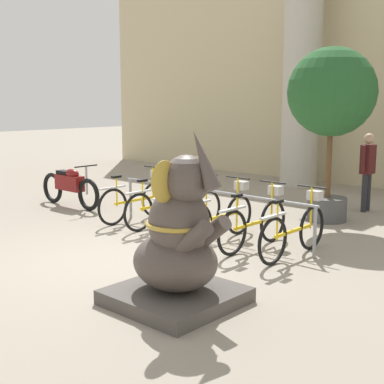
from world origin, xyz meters
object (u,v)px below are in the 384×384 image
Objects in this scene: bicycle_2 at (189,210)px; potted_tree at (332,98)px; bicycle_5 at (295,229)px; bicycle_1 at (162,204)px; motorcycle at (70,186)px; bicycle_4 at (255,222)px; bicycle_0 at (136,199)px; person_pedestrian at (368,165)px; bicycle_3 at (221,216)px; elephant_statue at (178,246)px.

potted_tree is at bearing 62.15° from bicycle_2.
potted_tree is (-0.79, 2.43, 1.85)m from bicycle_5.
bicycle_1 is 2.68m from motorcycle.
bicycle_4 is at bearing -87.55° from potted_tree.
bicycle_1 is 2.07m from bicycle_4.
bicycle_1 is at bearing 178.54° from bicycle_4.
bicycle_5 is at bearing -0.45° from bicycle_2.
bicycle_2 is (0.69, -0.03, 0.00)m from bicycle_1.
potted_tree is at bearing 92.45° from bicycle_4.
bicycle_1 is 0.88× the size of motorcycle.
bicycle_0 is 1.38m from bicycle_2.
potted_tree reaches higher than motorcycle.
bicycle_2 is at bearing -2.21° from bicycle_1.
bicycle_1 is at bearing -120.13° from person_pedestrian.
person_pedestrian is 0.50× the size of potted_tree.
bicycle_2 is 1.09× the size of person_pedestrian.
potted_tree is (1.96, 2.38, 1.85)m from bicycle_1.
bicycle_1 and bicycle_3 have the same top height.
bicycle_2 is 0.54× the size of potted_tree.
bicycle_2 is at bearing 0.72° from motorcycle.
potted_tree is (1.27, 2.41, 1.85)m from bicycle_2.
bicycle_4 is at bearing -91.02° from person_pedestrian.
bicycle_5 is at bearing -80.49° from person_pedestrian.
person_pedestrian reaches higher than bicycle_3.
person_pedestrian is (2.13, 3.67, 0.54)m from bicycle_1.
bicycle_4 is 3.06m from potted_tree.
person_pedestrian is (-0.62, 3.72, 0.54)m from bicycle_5.
bicycle_2 and bicycle_4 have the same top height.
bicycle_4 is at bearing -1.75° from bicycle_3.
elephant_statue is (2.78, -2.48, 0.26)m from bicycle_1.
bicycle_3 is 0.69m from bicycle_4.
motorcycle is (-3.37, -0.04, 0.05)m from bicycle_2.
bicycle_2 is at bearing -111.31° from person_pedestrian.
bicycle_3 is at bearing -101.51° from person_pedestrian.
bicycle_0 is 0.87× the size of elephant_statue.
bicycle_0 is 0.69m from bicycle_1.
bicycle_0 is at bearing -138.04° from potted_tree.
bicycle_1 is (0.69, -0.00, 0.00)m from bicycle_0.
bicycle_3 is 0.88× the size of motorcycle.
elephant_statue is 0.62× the size of potted_tree.
person_pedestrian is at bearing 37.86° from motorcycle.
bicycle_2 is 1.00× the size of bicycle_5.
motorcycle is 5.55m from potted_tree.
potted_tree reaches higher than bicycle_3.
bicycle_3 is at bearing 0.53° from motorcycle.
bicycle_0 is 0.54× the size of potted_tree.
bicycle_3 is 3.82m from person_pedestrian.
motorcycle is at bearing -179.80° from bicycle_4.
motorcycle is (-1.99, -0.07, 0.05)m from bicycle_0.
bicycle_5 is 0.88× the size of motorcycle.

